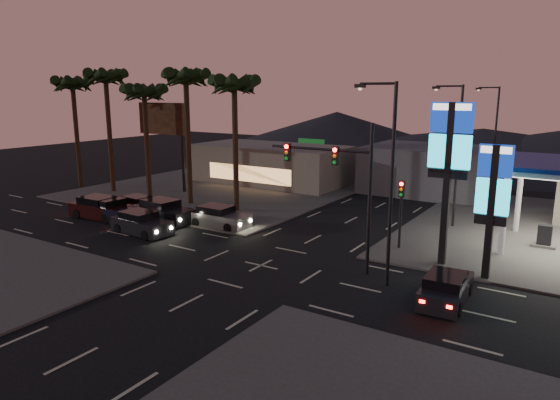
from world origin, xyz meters
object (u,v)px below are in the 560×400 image
Objects in this scene: traffic_signal_mast at (340,174)px; car_lane_a_front at (141,223)px; pylon_sign_tall at (449,152)px; car_lane_b_front at (219,217)px; car_lane_b_mid at (163,212)px; suv_station at (446,289)px; car_lane_b_rear at (139,205)px; car_lane_a_rear at (109,210)px; pylon_sign_short at (493,192)px; car_lane_a_mid at (100,208)px.

traffic_signal_mast reaches higher than car_lane_a_front.
pylon_sign_tall reaches higher than car_lane_b_front.
car_lane_b_mid reaches higher than suv_station.
car_lane_a_rear is at bearing -95.28° from car_lane_b_rear.
traffic_signal_mast is 16.12m from car_lane_b_mid.
pylon_sign_short is 0.88× the size of traffic_signal_mast.
car_lane_b_mid is (-22.61, -0.55, -3.88)m from pylon_sign_short.
pylon_sign_tall reaches higher than car_lane_a_mid.
car_lane_a_front is 20.63m from suv_station.
car_lane_a_mid reaches higher than car_lane_a_rear.
car_lane_a_front is (-14.38, -1.07, -4.52)m from traffic_signal_mast.
pylon_sign_tall is 1.77× the size of car_lane_a_rear.
suv_station is (25.59, -1.71, -0.10)m from car_lane_a_rear.
suv_station is (25.34, -4.41, 0.03)m from car_lane_b_rear.
pylon_sign_short is 1.63× the size of suv_station.
car_lane_a_rear is (-19.34, 0.27, -4.47)m from traffic_signal_mast.
car_lane_b_mid is at bearing 19.87° from car_lane_a_mid.
traffic_signal_mast reaches higher than pylon_sign_short.
pylon_sign_short reaches higher than car_lane_b_front.
car_lane_a_front is at bearing -72.02° from car_lane_b_mid.
car_lane_a_mid is 3.03m from car_lane_b_rear.
traffic_signal_mast reaches higher than car_lane_a_rear.
car_lane_a_rear reaches higher than suv_station.
car_lane_a_rear is (-24.09, -3.25, -5.64)m from pylon_sign_tall.
car_lane_b_mid is at bearing 107.98° from car_lane_a_front.
car_lane_b_front is at bearing 15.09° from car_lane_b_mid.
pylon_sign_tall is 1.12× the size of traffic_signal_mast.
car_lane_a_rear is 8.82m from car_lane_b_front.
pylon_sign_short is 27.89m from car_lane_a_mid.
car_lane_b_mid is at bearing -164.91° from car_lane_b_front.
pylon_sign_short is 18.68m from car_lane_b_front.
pylon_sign_short is at bearing 1.39° from car_lane_b_mid.
pylon_sign_short is at bearing -0.99° from car_lane_b_rear.
car_lane_a_mid is 1.10× the size of car_lane_b_front.
car_lane_a_mid is at bearing -175.19° from car_lane_a_rear.
pylon_sign_tall is at bearing 106.86° from suv_station.
pylon_sign_tall reaches higher than car_lane_b_rear.
car_lane_a_mid is (-27.52, -2.33, -3.89)m from pylon_sign_short.
car_lane_a_mid is 5.23m from car_lane_b_mid.
pylon_sign_tall reaches higher than car_lane_b_mid.
pylon_sign_tall is 7.73m from suv_station.
traffic_signal_mast is 20.76m from car_lane_a_mid.
traffic_signal_mast reaches higher than suv_station.
pylon_sign_tall is 24.53m from car_lane_b_rear.
car_lane_b_mid is at bearing -175.59° from pylon_sign_tall.
car_lane_a_front is at bearing -15.04° from car_lane_a_rear.
car_lane_a_rear is 1.19× the size of suv_station.
pylon_sign_short is 1.49× the size of car_lane_b_front.
pylon_sign_short reaches higher than suv_station.
car_lane_a_rear is 25.65m from suv_station.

